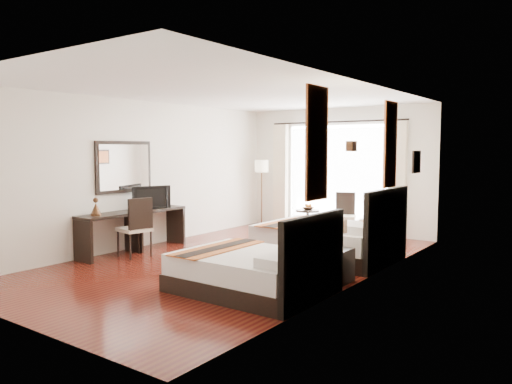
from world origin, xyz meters
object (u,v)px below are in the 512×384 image
Objects in this scene: console_desk at (134,231)px; vase at (330,244)px; nightstand at (335,266)px; table_lamp at (338,228)px; bed_far at (330,240)px; television at (150,197)px; floor_lamp at (262,171)px; bed_near at (255,270)px; window_chair at (344,224)px; desk_chair at (135,239)px; side_table at (308,223)px; fruit_bowl at (308,208)px.

vase is at bearing 2.15° from console_desk.
table_lamp is (0.01, 0.08, 0.53)m from nightstand.
television is at bearing -159.32° from bed_far.
floor_lamp is (-3.73, 3.63, 0.79)m from vase.
floor_lamp is (-3.11, 4.57, 1.07)m from bed_near.
vase is (-0.02, -0.10, 0.32)m from nightstand.
console_desk is 4.38m from window_chair.
desk_chair is 4.20m from floor_lamp.
bed_far is at bearing 117.33° from vase.
window_chair reaches higher than console_desk.
window_chair is at bearing 113.64° from nightstand.
bed_near is at bearing -69.41° from side_table.
console_desk is (-3.95, -0.25, 0.14)m from nightstand.
floor_lamp reaches higher than television.
side_table is (1.45, 3.48, -0.03)m from desk_chair.
nightstand is 0.23× the size of console_desk.
table_lamp is 5.14m from floor_lamp.
table_lamp reaches higher than side_table.
nightstand is at bearing 3.58° from console_desk.
console_desk is at bearing -177.85° from vase.
vase is (-0.03, -0.18, -0.21)m from table_lamp.
desk_chair is (0.37, -0.28, -0.06)m from console_desk.
floor_lamp is 6.91× the size of fruit_bowl.
bed_far is 3.56m from console_desk.
window_chair is (-0.71, 2.03, -0.03)m from bed_far.
side_table is 0.32m from fruit_bowl.
nightstand is at bearing -97.09° from table_lamp.
vase is (0.62, 0.94, 0.27)m from bed_near.
desk_chair reaches higher than nightstand.
bed_far reaches higher than window_chair.
bed_near is 5.00× the size of table_lamp.
window_chair is at bearing -4.22° from floor_lamp.
window_chair is (-1.48, 3.28, -0.48)m from table_lamp.
nightstand is 2.14× the size of fruit_bowl.
television reaches higher than vase.
bed_far reaches higher than console_desk.
nightstand is 0.85× the size of side_table.
bed_far is 5.67× the size of table_lamp.
side_table is at bearing 60.36° from console_desk.
vase is 3.71m from fruit_bowl.
vase is at bearing -55.37° from fruit_bowl.
vase is at bearing -62.67° from bed_far.
bed_near reaches higher than side_table.
television reaches higher than console_desk.
television is 0.47× the size of floor_lamp.
side_table is (-2.15, 2.87, -0.47)m from table_lamp.
nightstand is 0.52× the size of window_chair.
console_desk is (-3.19, -1.58, 0.05)m from bed_far.
television reaches higher than bed_near.
window_chair is at bearing 114.30° from table_lamp.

